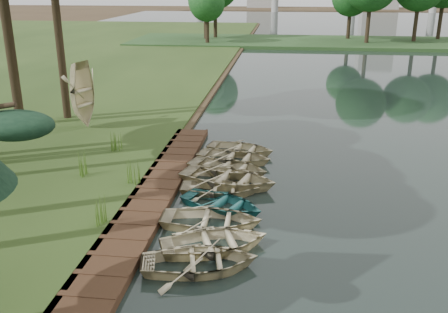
# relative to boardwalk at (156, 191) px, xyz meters

# --- Properties ---
(ground) EXTENTS (300.00, 300.00, 0.00)m
(ground) POSITION_rel_boardwalk_xyz_m (1.60, 0.00, -0.15)
(ground) COLOR #3D2F1D
(boardwalk) EXTENTS (1.60, 16.00, 0.30)m
(boardwalk) POSITION_rel_boardwalk_xyz_m (0.00, 0.00, 0.00)
(boardwalk) COLOR #392416
(boardwalk) RESTS_ON ground
(peninsula) EXTENTS (50.00, 14.00, 0.45)m
(peninsula) POSITION_rel_boardwalk_xyz_m (9.60, 50.00, 0.08)
(peninsula) COLOR #26451E
(peninsula) RESTS_ON ground
(rowboat_0) EXTENTS (3.76, 3.03, 0.69)m
(rowboat_0) POSITION_rel_boardwalk_xyz_m (2.57, -5.09, 0.25)
(rowboat_0) COLOR beige
(rowboat_0) RESTS_ON water
(rowboat_1) EXTENTS (3.94, 3.39, 0.69)m
(rowboat_1) POSITION_rel_boardwalk_xyz_m (2.84, -3.96, 0.24)
(rowboat_1) COLOR beige
(rowboat_1) RESTS_ON water
(rowboat_2) EXTENTS (3.42, 2.47, 0.70)m
(rowboat_2) POSITION_rel_boardwalk_xyz_m (2.51, -2.48, 0.25)
(rowboat_2) COLOR beige
(rowboat_2) RESTS_ON water
(rowboat_3) EXTENTS (3.79, 3.34, 0.65)m
(rowboat_3) POSITION_rel_boardwalk_xyz_m (2.70, -1.13, 0.23)
(rowboat_3) COLOR teal
(rowboat_3) RESTS_ON water
(rowboat_4) EXTENTS (3.14, 2.30, 0.63)m
(rowboat_4) POSITION_rel_boardwalk_xyz_m (2.46, 0.27, 0.22)
(rowboat_4) COLOR beige
(rowboat_4) RESTS_ON water
(rowboat_5) EXTENTS (4.56, 3.77, 0.82)m
(rowboat_5) POSITION_rel_boardwalk_xyz_m (2.67, 1.11, 0.31)
(rowboat_5) COLOR beige
(rowboat_5) RESTS_ON water
(rowboat_6) EXTENTS (4.11, 3.45, 0.73)m
(rowboat_6) POSITION_rel_boardwalk_xyz_m (2.52, 2.42, 0.26)
(rowboat_6) COLOR beige
(rowboat_6) RESTS_ON water
(rowboat_7) EXTENTS (3.81, 3.06, 0.70)m
(rowboat_7) POSITION_rel_boardwalk_xyz_m (2.64, 3.83, 0.25)
(rowboat_7) COLOR beige
(rowboat_7) RESTS_ON water
(rowboat_8) EXTENTS (3.63, 2.96, 0.66)m
(rowboat_8) POSITION_rel_boardwalk_xyz_m (2.82, 5.09, 0.23)
(rowboat_8) COLOR beige
(rowboat_8) RESTS_ON water
(stored_rowboat) EXTENTS (4.13, 3.43, 0.74)m
(stored_rowboat) POSITION_rel_boardwalk_xyz_m (-5.81, 7.69, 0.52)
(stored_rowboat) COLOR beige
(stored_rowboat) RESTS_ON bank
(reeds_0) EXTENTS (0.60, 0.60, 0.95)m
(reeds_0) POSITION_rel_boardwalk_xyz_m (-1.00, -3.12, 0.62)
(reeds_0) COLOR #3F661E
(reeds_0) RESTS_ON bank
(reeds_1) EXTENTS (0.60, 0.60, 0.91)m
(reeds_1) POSITION_rel_boardwalk_xyz_m (-1.00, 0.40, 0.61)
(reeds_1) COLOR #3F661E
(reeds_1) RESTS_ON bank
(reeds_2) EXTENTS (0.60, 0.60, 1.01)m
(reeds_2) POSITION_rel_boardwalk_xyz_m (-3.22, 0.91, 0.66)
(reeds_2) COLOR #3F661E
(reeds_2) RESTS_ON bank
(reeds_3) EXTENTS (0.60, 0.60, 0.86)m
(reeds_3) POSITION_rel_boardwalk_xyz_m (-2.96, 4.19, 0.58)
(reeds_3) COLOR #3F661E
(reeds_3) RESTS_ON bank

